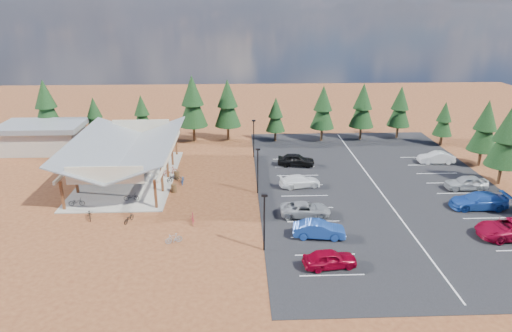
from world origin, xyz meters
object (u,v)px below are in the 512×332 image
car_7 (479,201)px  car_9 (436,158)px  bike_3 (124,160)px  bike_16 (174,178)px  car_4 (296,160)px  car_3 (300,181)px  lamp_post_0 (264,218)px  lamp_post_2 (254,136)px  bike_1 (120,177)px  bike_pavilion (126,147)px  bike_8 (90,214)px  lamp_post_1 (258,168)px  bike_5 (154,178)px  car_0 (330,259)px  car_8 (466,183)px  bike_4 (131,197)px  bike_6 (155,166)px  car_6 (511,229)px  bike_7 (152,154)px  car_2 (305,209)px  bike_13 (174,238)px  bike_2 (100,171)px  bike_12 (129,218)px  bike_14 (183,180)px  trash_bin_0 (174,188)px  outbuilding (43,137)px  car_1 (319,229)px  bike_15 (170,171)px  trash_bin_1 (177,175)px  bike_11 (193,219)px

car_7 → car_9: bearing=176.1°
bike_3 → car_7: size_ratio=0.28×
bike_3 → car_9: size_ratio=0.36×
bike_16 → car_4: bearing=86.6°
bike_3 → car_3: size_ratio=0.35×
lamp_post_0 → lamp_post_2: bearing=90.0°
lamp_post_0 → bike_1: size_ratio=3.11×
bike_pavilion → bike_8: bike_pavilion is taller
bike_8 → lamp_post_1: bearing=-1.5°
bike_3 → bike_5: (4.95, -6.53, 0.04)m
bike_3 → bike_5: bearing=-131.0°
car_0 → car_8: (18.09, 14.88, 0.06)m
bike_1 → bike_4: bike_1 is taller
bike_6 → car_6: size_ratio=0.28×
bike_pavilion → bike_7: size_ratio=12.19×
bike_3 → car_2: (21.14, -15.75, 0.14)m
lamp_post_1 → car_9: bearing=20.3°
lamp_post_2 → bike_13: 23.93m
lamp_post_0 → car_2: bearing=55.0°
bike_2 → bike_7: (5.15, 6.18, -0.01)m
bike_pavilion → car_9: bike_pavilion is taller
bike_7 → bike_12: (0.92, -18.46, -0.16)m
bike_13 → bike_14: bike_14 is taller
trash_bin_0 → car_6: (31.04, -11.38, 0.42)m
car_2 → lamp_post_1: bearing=37.7°
bike_5 → car_2: car_2 is taller
car_0 → car_3: 16.34m
lamp_post_2 → trash_bin_0: bearing=-128.9°
car_9 → car_6: bearing=-2.5°
bike_3 → bike_pavilion: bearing=-148.9°
bike_4 → car_7: size_ratio=0.28×
bike_pavilion → car_4: bike_pavilion is taller
lamp_post_2 → bike_3: 17.03m
trash_bin_0 → car_8: car_8 is taller
car_0 → car_9: car_9 is taller
outbuilding → bike_7: size_ratio=6.91×
car_1 → car_7: bearing=-66.6°
bike_2 → bike_4: size_ratio=1.18×
bike_15 → car_4: 15.72m
outbuilding → car_6: bearing=-27.7°
car_7 → bike_14: bearing=-102.9°
lamp_post_0 → bike_16: (-9.52, 15.64, -2.53)m
trash_bin_1 → trash_bin_0: bearing=-87.3°
bike_16 → car_2: size_ratio=0.34×
outbuilding → bike_11: size_ratio=6.61×
bike_14 → lamp_post_1: bearing=-21.8°
bike_4 → bike_3: bearing=10.8°
bike_3 → bike_1: bearing=-158.7°
bike_pavilion → car_2: 22.38m
trash_bin_0 → bike_1: bike_1 is taller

